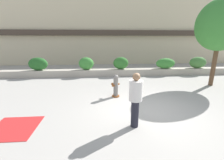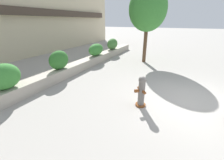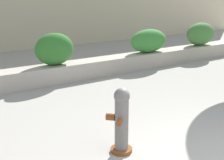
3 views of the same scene
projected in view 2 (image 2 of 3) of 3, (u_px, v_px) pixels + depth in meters
name	position (u px, v px, depth m)	size (l,w,h in m)	color
ground_plane	(192.00, 103.00, 5.38)	(120.00, 120.00, 0.00)	#9E9991
planter_wall_low	(63.00, 73.00, 7.70)	(18.00, 0.70, 0.50)	#ADA393
hedge_bush_1	(4.00, 77.00, 5.13)	(1.10, 0.70, 0.91)	#387F33
hedge_bush_2	(59.00, 60.00, 7.29)	(1.14, 0.63, 0.91)	#2D6B28
hedge_bush_3	(96.00, 50.00, 10.22)	(1.47, 0.70, 0.79)	#387F33
hedge_bush_4	(112.00, 44.00, 12.40)	(1.34, 0.70, 0.87)	#427538
fire_hydrant	(141.00, 91.00, 5.00)	(0.50, 0.50, 1.08)	brown
street_tree	(148.00, 9.00, 9.43)	(2.64, 2.38, 4.82)	brown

